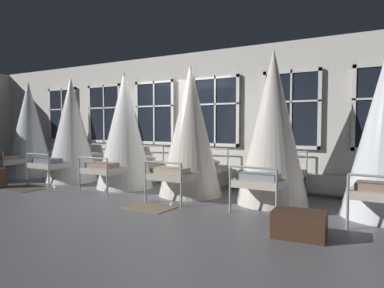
{
  "coord_description": "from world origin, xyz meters",
  "views": [
    {
      "loc": [
        4.47,
        -6.24,
        1.39
      ],
      "look_at": [
        0.9,
        -0.16,
        1.02
      ],
      "focal_mm": 32.95,
      "sensor_mm": 36.0,
      "label": 1
    }
  ],
  "objects_px": {
    "cot_third": "(125,131)",
    "cot_fifth": "(273,129)",
    "cot_second": "(72,131)",
    "cot_first": "(29,130)",
    "cot_fourth": "(191,132)",
    "travel_trunk": "(299,224)"
  },
  "relations": [
    {
      "from": "cot_third",
      "to": "cot_fifth",
      "type": "distance_m",
      "value": 3.39
    },
    {
      "from": "cot_second",
      "to": "cot_third",
      "type": "distance_m",
      "value": 1.78
    },
    {
      "from": "cot_first",
      "to": "cot_fifth",
      "type": "relative_size",
      "value": 0.95
    },
    {
      "from": "cot_second",
      "to": "cot_fourth",
      "type": "relative_size",
      "value": 1.0
    },
    {
      "from": "cot_fifth",
      "to": "travel_trunk",
      "type": "bearing_deg",
      "value": -152.75
    },
    {
      "from": "cot_second",
      "to": "cot_fifth",
      "type": "bearing_deg",
      "value": -89.9
    },
    {
      "from": "cot_third",
      "to": "travel_trunk",
      "type": "relative_size",
      "value": 4.08
    },
    {
      "from": "cot_first",
      "to": "travel_trunk",
      "type": "xyz_separation_m",
      "value": [
        7.75,
        -1.7,
        -1.09
      ]
    },
    {
      "from": "cot_second",
      "to": "cot_third",
      "type": "bearing_deg",
      "value": -91.35
    },
    {
      "from": "cot_third",
      "to": "travel_trunk",
      "type": "xyz_separation_m",
      "value": [
        4.28,
        -1.67,
        -1.09
      ]
    },
    {
      "from": "cot_fifth",
      "to": "travel_trunk",
      "type": "distance_m",
      "value": 2.27
    },
    {
      "from": "cot_second",
      "to": "cot_third",
      "type": "xyz_separation_m",
      "value": [
        1.78,
        -0.03,
        -0.0
      ]
    },
    {
      "from": "cot_third",
      "to": "cot_fourth",
      "type": "relative_size",
      "value": 1.0
    },
    {
      "from": "cot_first",
      "to": "cot_third",
      "type": "distance_m",
      "value": 3.47
    },
    {
      "from": "travel_trunk",
      "to": "cot_second",
      "type": "bearing_deg",
      "value": 164.28
    },
    {
      "from": "travel_trunk",
      "to": "cot_third",
      "type": "bearing_deg",
      "value": 158.68
    },
    {
      "from": "cot_second",
      "to": "travel_trunk",
      "type": "height_order",
      "value": "cot_second"
    },
    {
      "from": "cot_first",
      "to": "cot_second",
      "type": "distance_m",
      "value": 1.69
    },
    {
      "from": "cot_first",
      "to": "cot_second",
      "type": "xyz_separation_m",
      "value": [
        1.69,
        0.0,
        0.0
      ]
    },
    {
      "from": "cot_third",
      "to": "travel_trunk",
      "type": "distance_m",
      "value": 4.72
    },
    {
      "from": "cot_third",
      "to": "travel_trunk",
      "type": "bearing_deg",
      "value": -112.45
    },
    {
      "from": "cot_second",
      "to": "travel_trunk",
      "type": "relative_size",
      "value": 4.09
    }
  ]
}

